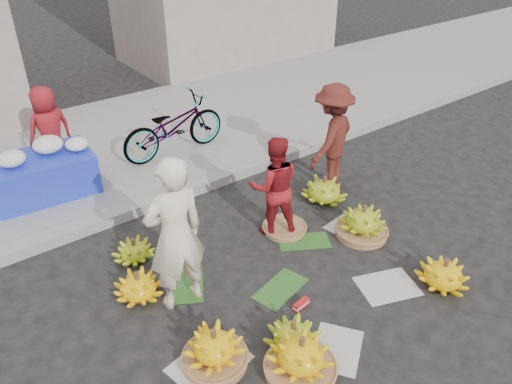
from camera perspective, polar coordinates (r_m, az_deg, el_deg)
ground at (r=5.91m, az=2.32°, el=-9.54°), size 80.00×80.00×0.00m
curb at (r=7.36m, az=-8.46°, el=0.03°), size 40.00×0.25×0.15m
sidewalk at (r=9.08m, az=-15.02°, el=5.50°), size 40.00×4.00×0.12m
newspaper_scatter at (r=5.48m, az=7.73°, el=-13.84°), size 3.20×1.80×0.00m
banana_leaves at (r=5.98m, az=0.35°, el=-8.89°), size 2.00×1.00×0.00m
banana_bunch_0 at (r=4.90m, az=-4.78°, el=-17.50°), size 0.70×0.70×0.43m
banana_bunch_1 at (r=5.06m, az=4.26°, el=-16.07°), size 0.63×0.63×0.34m
banana_bunch_2 at (r=4.82m, az=5.16°, el=-18.37°), size 0.74×0.74×0.46m
banana_bunch_3 at (r=6.06m, az=20.67°, el=-8.76°), size 0.67×0.67×0.37m
banana_bunch_4 at (r=6.56m, az=12.10°, el=-3.44°), size 0.66×0.66×0.45m
banana_bunch_5 at (r=7.20m, az=7.79°, el=0.25°), size 0.84×0.84×0.40m
banana_bunch_6 at (r=5.70m, az=-13.31°, el=-10.43°), size 0.61×0.61×0.34m
banana_bunch_7 at (r=6.23m, az=-13.72°, el=-6.55°), size 0.58×0.58×0.31m
basket_spare at (r=6.60m, az=3.28°, el=-4.17°), size 0.66×0.66×0.07m
incense_stack at (r=5.51m, az=5.17°, el=-12.68°), size 0.21×0.09×0.08m
vendor_cream at (r=5.11m, az=-9.22°, el=-4.87°), size 0.65×0.44×1.76m
vendor_red at (r=6.24m, az=2.09°, el=0.60°), size 0.82×0.76×1.35m
man_striped at (r=7.29m, az=8.66°, el=6.15°), size 1.18×0.92×1.60m
flower_table at (r=7.63m, az=-23.16°, el=2.07°), size 1.43×0.96×0.80m
flower_vendor at (r=8.02m, az=-22.49°, el=6.48°), size 0.73×0.54×1.36m
bicycle at (r=8.19m, az=-9.42°, el=7.42°), size 0.69×1.82×0.95m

